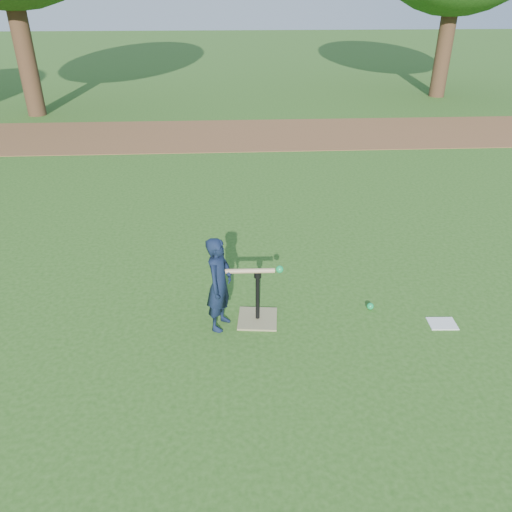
{
  "coord_description": "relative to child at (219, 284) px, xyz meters",
  "views": [
    {
      "loc": [
        -0.58,
        -4.91,
        3.31
      ],
      "look_at": [
        -0.29,
        -0.05,
        0.65
      ],
      "focal_mm": 35.0,
      "sensor_mm": 36.0,
      "label": 1
    }
  ],
  "objects": [
    {
      "name": "swing_action",
      "position": [
        0.33,
        0.05,
        0.12
      ],
      "size": [
        0.72,
        0.12,
        0.11
      ],
      "color": "tan",
      "rests_on": "ground"
    },
    {
      "name": "child",
      "position": [
        0.0,
        0.0,
        0.0
      ],
      "size": [
        0.39,
        0.46,
        1.07
      ],
      "primitive_type": "imported",
      "rotation": [
        0.0,
        0.0,
        1.18
      ],
      "color": "black",
      "rests_on": "ground"
    },
    {
      "name": "clipboard",
      "position": [
        2.45,
        -0.12,
        -0.53
      ],
      "size": [
        0.31,
        0.25,
        0.01
      ],
      "primitive_type": "cube",
      "rotation": [
        0.0,
        0.0,
        -0.05
      ],
      "color": "silver",
      "rests_on": "ground"
    },
    {
      "name": "dirt_strip",
      "position": [
        0.7,
        7.93,
        -0.53
      ],
      "size": [
        24.0,
        3.0,
        0.01
      ],
      "primitive_type": "cube",
      "color": "brown",
      "rests_on": "ground"
    },
    {
      "name": "wiffle_ball_ground",
      "position": [
        1.72,
        0.21,
        -0.49
      ],
      "size": [
        0.08,
        0.08,
        0.08
      ],
      "primitive_type": "sphere",
      "color": "#0D9949",
      "rests_on": "ground"
    },
    {
      "name": "ground",
      "position": [
        0.7,
        0.43,
        -0.53
      ],
      "size": [
        80.0,
        80.0,
        0.0
      ],
      "primitive_type": "plane",
      "color": "#285116",
      "rests_on": "ground"
    },
    {
      "name": "batting_tee",
      "position": [
        0.41,
        0.08,
        -0.42
      ],
      "size": [
        0.47,
        0.47,
        0.61
      ],
      "color": "#8B8058",
      "rests_on": "ground"
    }
  ]
}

